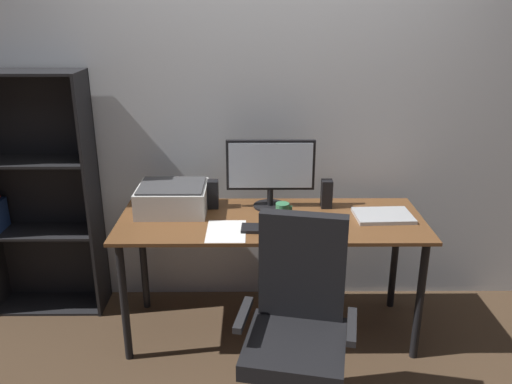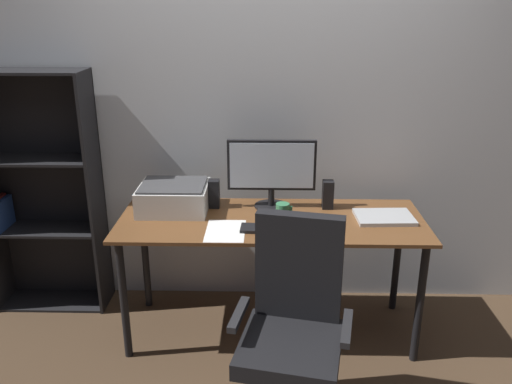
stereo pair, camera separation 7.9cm
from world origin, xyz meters
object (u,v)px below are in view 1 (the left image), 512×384
Objects in this scene: monitor at (270,169)px; mouse at (308,226)px; printer at (173,198)px; desk at (271,232)px; office_chair at (297,336)px; keyboard at (268,229)px; speaker_right at (327,194)px; laptop at (383,216)px; bookshelf at (38,196)px; coffee_mug at (282,211)px; speaker_left at (213,194)px.

mouse is at bearing -58.05° from monitor.
mouse is at bearing -18.88° from printer.
office_chair is (0.10, -0.72, -0.20)m from desk.
keyboard is 0.50m from speaker_right.
speaker_right reaches higher than mouse.
laptop is 0.32× the size of office_chair.
mouse is 0.06× the size of bookshelf.
monitor is 0.41m from keyboard.
mouse is 0.47m from laptop.
monitor is 1.47m from bookshelf.
monitor is at bearing 137.99° from mouse.
office_chair reaches higher than coffee_mug.
printer is (-0.23, -0.05, -0.00)m from speaker_left.
bookshelf reaches higher than speaker_right.
keyboard is 0.91× the size of laptop.
speaker_left is (-0.32, 0.33, 0.08)m from keyboard.
coffee_mug is 0.23× the size of printer.
mouse is 0.63m from speaker_left.
printer is at bearing -12.95° from bookshelf.
coffee_mug is at bearing -12.03° from bookshelf.
keyboard is at bearing 113.49° from office_chair.
printer is (-0.77, 0.26, 0.06)m from mouse.
office_chair is 1.89m from bookshelf.
speaker_left is at bearing -178.66° from monitor.
printer is at bearing 167.62° from desk.
coffee_mug is 0.29× the size of laptop.
mouse reaches higher than keyboard.
desk is at bearing -152.30° from speaker_right.
speaker_left is 1.12m from bookshelf.
keyboard is at bearing -46.36° from speaker_left.
monitor reaches higher than laptop.
laptop is at bearing -5.34° from printer.
desk is 5.98× the size of keyboard.
laptop is (0.64, -0.17, -0.23)m from monitor.
coffee_mug is 0.06× the size of bookshelf.
speaker_right is (0.27, 0.17, 0.04)m from coffee_mug.
desk is 10.19× the size of speaker_left.
printer reaches higher than desk.
speaker_left is 1.06m from office_chair.
mouse is (0.22, 0.02, 0.01)m from keyboard.
coffee_mug is (0.09, 0.16, 0.04)m from keyboard.
desk is at bearing 161.14° from mouse.
printer reaches higher than mouse.
printer is at bearing 139.94° from office_chair.
bookshelf is at bearing 167.28° from desk.
office_chair reaches higher than desk.
bookshelf reaches higher than desk.
speaker_left is (-0.40, 0.17, 0.04)m from coffee_mug.
monitor is 1.79× the size of keyboard.
coffee_mug is 0.55× the size of speaker_right.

